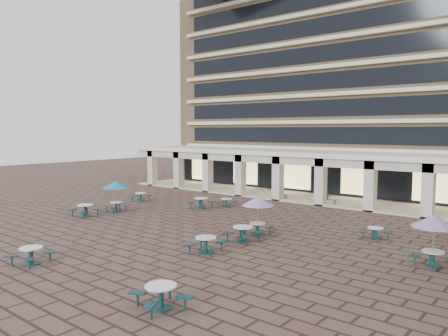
% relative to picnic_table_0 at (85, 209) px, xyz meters
% --- Properties ---
extents(ground, '(120.00, 120.00, 0.00)m').
position_rel_picnic_table_0_xyz_m(ground, '(9.06, 2.85, -0.52)').
color(ground, brown).
rests_on(ground, ground).
extents(apartment_building, '(40.00, 15.50, 25.20)m').
position_rel_picnic_table_0_xyz_m(apartment_building, '(9.06, 28.32, 12.08)').
color(apartment_building, tan).
rests_on(apartment_building, ground).
extents(retail_arcade, '(42.00, 6.60, 4.40)m').
position_rel_picnic_table_0_xyz_m(retail_arcade, '(9.06, 17.65, 2.48)').
color(retail_arcade, white).
rests_on(retail_arcade, ground).
extents(picnic_table_0, '(2.01, 2.01, 0.86)m').
position_rel_picnic_table_0_xyz_m(picnic_table_0, '(0.00, 0.00, 0.00)').
color(picnic_table_0, '#14393C').
rests_on(picnic_table_0, ground).
extents(picnic_table_1, '(2.08, 2.08, 0.80)m').
position_rel_picnic_table_0_xyz_m(picnic_table_1, '(8.07, -8.15, -0.04)').
color(picnic_table_1, '#14393C').
rests_on(picnic_table_1, ground).
extents(picnic_table_3, '(2.31, 2.31, 0.86)m').
position_rel_picnic_table_0_xyz_m(picnic_table_3, '(16.68, -7.77, -0.00)').
color(picnic_table_3, '#14393C').
rests_on(picnic_table_3, ground).
extents(picnic_table_4, '(2.05, 2.05, 2.37)m').
position_rel_picnic_table_0_xyz_m(picnic_table_4, '(0.16, 2.65, 1.50)').
color(picnic_table_4, '#14393C').
rests_on(picnic_table_4, ground).
extents(picnic_table_6, '(2.00, 2.00, 2.31)m').
position_rel_picnic_table_0_xyz_m(picnic_table_6, '(13.02, 3.42, 1.45)').
color(picnic_table_6, '#14393C').
rests_on(picnic_table_6, ground).
extents(picnic_table_7, '(2.15, 2.15, 0.83)m').
position_rel_picnic_table_0_xyz_m(picnic_table_7, '(13.20, -1.49, -0.02)').
color(picnic_table_7, '#14393C').
rests_on(picnic_table_7, ground).
extents(picnic_table_8, '(2.03, 2.03, 0.74)m').
position_rel_picnic_table_0_xyz_m(picnic_table_8, '(-2.18, 7.05, -0.08)').
color(picnic_table_8, '#14393C').
rests_on(picnic_table_8, ground).
extents(picnic_table_9, '(1.83, 1.83, 0.69)m').
position_rel_picnic_table_0_xyz_m(picnic_table_9, '(5.55, 9.62, -0.11)').
color(picnic_table_9, '#14393C').
rests_on(picnic_table_9, ground).
extents(picnic_table_10, '(1.97, 1.97, 0.86)m').
position_rel_picnic_table_0_xyz_m(picnic_table_10, '(13.31, 1.57, -0.00)').
color(picnic_table_10, '#14393C').
rests_on(picnic_table_10, ground).
extents(picnic_table_11, '(2.09, 2.09, 2.41)m').
position_rel_picnic_table_0_xyz_m(picnic_table_11, '(22.87, 3.48, 1.53)').
color(picnic_table_11, '#14393C').
rests_on(picnic_table_11, ground).
extents(picnic_table_12, '(2.07, 2.07, 0.85)m').
position_rel_picnic_table_0_xyz_m(picnic_table_12, '(4.38, 7.83, -0.01)').
color(picnic_table_12, '#14393C').
rests_on(picnic_table_12, ground).
extents(picnic_table_13, '(1.75, 1.75, 0.67)m').
position_rel_picnic_table_0_xyz_m(picnic_table_13, '(18.92, 6.91, -0.11)').
color(picnic_table_13, '#14393C').
rests_on(picnic_table_13, ground).
extents(planter_left, '(1.50, 0.85, 1.28)m').
position_rel_picnic_table_0_xyz_m(planter_left, '(6.73, 15.75, 0.01)').
color(planter_left, gray).
rests_on(planter_left, ground).
extents(planter_right, '(1.50, 0.66, 1.33)m').
position_rel_picnic_table_0_xyz_m(planter_right, '(11.49, 15.75, 0.04)').
color(planter_right, gray).
rests_on(planter_right, ground).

